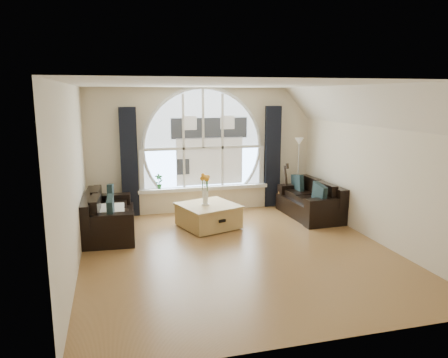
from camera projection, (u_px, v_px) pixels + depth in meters
ground at (238, 251)px, 7.06m from camera, size 5.00×5.50×0.01m
ceiling at (239, 85)px, 6.53m from camera, size 5.00×5.50×0.01m
wall_back at (203, 150)px, 9.41m from camera, size 5.00×0.01×2.70m
wall_front at (318, 219)px, 4.19m from camera, size 5.00×0.01×2.70m
wall_left at (73, 179)px, 6.17m from camera, size 0.01×5.50×2.70m
wall_right at (376, 165)px, 7.42m from camera, size 0.01×5.50×2.70m
attic_slope at (364, 107)px, 7.15m from camera, size 0.92×5.50×0.72m
arched_window at (203, 138)px, 9.32m from camera, size 2.60×0.06×2.15m
window_sill at (204, 188)px, 9.47m from camera, size 2.90×0.22×0.08m
window_frame at (203, 138)px, 9.30m from camera, size 2.76×0.08×2.15m
neighbor_house at (210, 143)px, 9.37m from camera, size 1.70×0.02×1.50m
curtain_left at (129, 163)px, 8.93m from camera, size 0.35×0.12×2.30m
curtain_right at (272, 157)px, 9.73m from camera, size 0.35×0.12×2.30m
sofa_left at (108, 213)px, 7.85m from camera, size 0.98×1.77×0.76m
sofa_right at (310, 198)px, 9.00m from camera, size 0.89×1.67×0.73m
coffee_chest at (208, 215)px, 8.31m from camera, size 1.28×1.28×0.50m
throw_blanket at (109, 211)px, 7.66m from camera, size 0.56×0.56×0.10m
vase_flowers at (205, 185)px, 8.16m from camera, size 0.24×0.24×0.70m
floor_lamp at (298, 173)px, 9.70m from camera, size 0.24×0.24×1.60m
guitar at (285, 186)px, 9.60m from camera, size 0.41×0.32×1.06m
potted_plant at (159, 181)px, 9.19m from camera, size 0.19×0.15×0.33m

